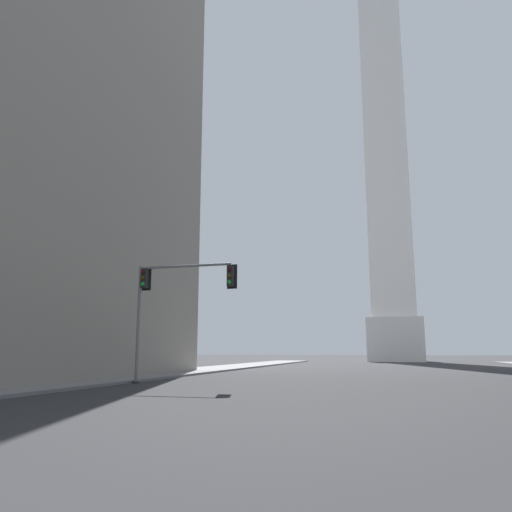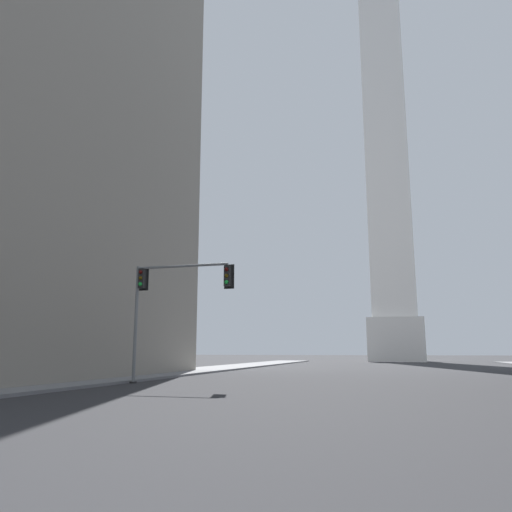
{
  "view_description": "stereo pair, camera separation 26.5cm",
  "coord_description": "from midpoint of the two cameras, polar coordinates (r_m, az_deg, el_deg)",
  "views": [
    {
      "loc": [
        0.13,
        -0.78,
        1.75
      ],
      "look_at": [
        -17.25,
        61.82,
        14.09
      ],
      "focal_mm": 35.0,
      "sensor_mm": 36.0,
      "label": 1
    },
    {
      "loc": [
        0.39,
        -0.71,
        1.75
      ],
      "look_at": [
        -17.25,
        61.82,
        14.09
      ],
      "focal_mm": 35.0,
      "sensor_mm": 36.0,
      "label": 2
    }
  ],
  "objects": [
    {
      "name": "traffic_light_mid_left",
      "position": [
        27.95,
        -9.8,
        -4.05
      ],
      "size": [
        5.88,
        0.52,
        6.44
      ],
      "color": "slate",
      "rests_on": "ground_plane"
    },
    {
      "name": "sidewalk_left",
      "position": [
        35.49,
        -12.57,
        -13.21
      ],
      "size": [
        5.0,
        101.84,
        0.15
      ],
      "primitive_type": "cube",
      "color": "slate",
      "rests_on": "ground_plane"
    },
    {
      "name": "obelisk",
      "position": [
        92.38,
        14.72,
        11.68
      ],
      "size": [
        8.8,
        8.8,
        76.29
      ],
      "color": "silver",
      "rests_on": "ground_plane"
    }
  ]
}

